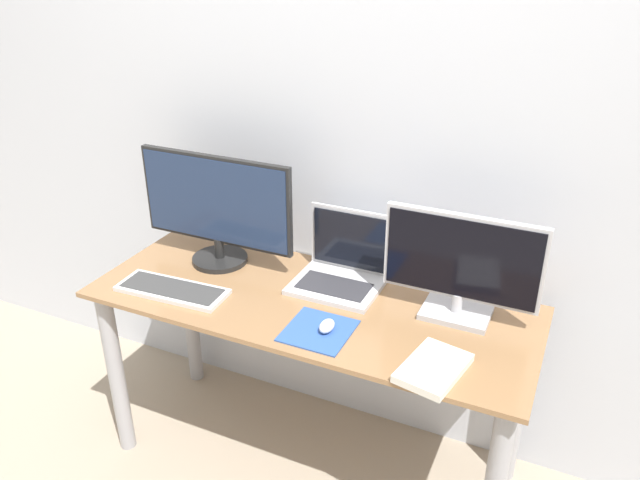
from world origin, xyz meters
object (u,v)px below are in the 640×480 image
(monitor_left, at_px, (216,208))
(laptop, at_px, (342,266))
(monitor_right, at_px, (461,266))
(book, at_px, (433,368))
(mouse, at_px, (327,326))
(keyboard, at_px, (172,290))

(monitor_left, height_order, laptop, monitor_left)
(monitor_right, distance_m, laptop, 0.46)
(laptop, height_order, book, laptop)
(monitor_right, xyz_separation_m, laptop, (-0.44, 0.05, -0.13))
(monitor_right, bearing_deg, mouse, -142.61)
(monitor_left, bearing_deg, monitor_right, 0.00)
(monitor_right, relative_size, laptop, 1.65)
(monitor_right, distance_m, mouse, 0.47)
(keyboard, bearing_deg, laptop, 31.69)
(mouse, bearing_deg, monitor_right, 37.39)
(keyboard, height_order, book, book)
(mouse, xyz_separation_m, book, (0.37, -0.05, -0.01))
(laptop, height_order, keyboard, laptop)
(mouse, bearing_deg, keyboard, -179.81)
(monitor_left, bearing_deg, book, -18.97)
(monitor_left, height_order, keyboard, monitor_left)
(monitor_left, bearing_deg, laptop, 5.74)
(monitor_right, distance_m, book, 0.37)
(laptop, height_order, mouse, laptop)
(monitor_right, relative_size, keyboard, 1.26)
(monitor_right, xyz_separation_m, mouse, (-0.35, -0.27, -0.17))
(book, bearing_deg, monitor_right, 92.12)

